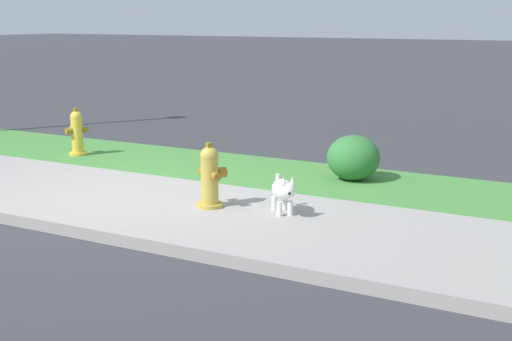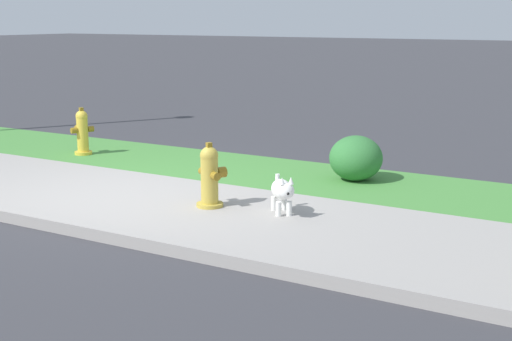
{
  "view_description": "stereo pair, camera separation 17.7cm",
  "coord_description": "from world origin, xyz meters",
  "px_view_note": "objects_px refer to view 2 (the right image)",
  "views": [
    {
      "loc": [
        5.33,
        -6.26,
        2.09
      ],
      "look_at": [
        1.57,
        0.55,
        0.4
      ],
      "focal_mm": 50.0,
      "sensor_mm": 36.0,
      "label": 1
    },
    {
      "loc": [
        5.48,
        -6.17,
        2.09
      ],
      "look_at": [
        1.57,
        0.55,
        0.4
      ],
      "focal_mm": 50.0,
      "sensor_mm": 36.0,
      "label": 2
    }
  ],
  "objects_px": {
    "fire_hydrant_far_end": "(210,176)",
    "shrub_bush_far_verge": "(356,158)",
    "fire_hydrant_mid_block": "(82,132)",
    "small_white_dog": "(282,191)"
  },
  "relations": [
    {
      "from": "fire_hydrant_far_end",
      "to": "small_white_dog",
      "type": "height_order",
      "value": "fire_hydrant_far_end"
    },
    {
      "from": "fire_hydrant_mid_block",
      "to": "fire_hydrant_far_end",
      "type": "bearing_deg",
      "value": -90.43
    },
    {
      "from": "fire_hydrant_far_end",
      "to": "fire_hydrant_mid_block",
      "type": "xyz_separation_m",
      "value": [
        -3.43,
        1.6,
        -0.0
      ]
    },
    {
      "from": "fire_hydrant_far_end",
      "to": "shrub_bush_far_verge",
      "type": "xyz_separation_m",
      "value": [
        0.89,
        2.06,
        -0.06
      ]
    },
    {
      "from": "small_white_dog",
      "to": "fire_hydrant_far_end",
      "type": "bearing_deg",
      "value": -122.61
    },
    {
      "from": "fire_hydrant_mid_block",
      "to": "shrub_bush_far_verge",
      "type": "xyz_separation_m",
      "value": [
        4.31,
        0.46,
        -0.06
      ]
    },
    {
      "from": "fire_hydrant_mid_block",
      "to": "small_white_dog",
      "type": "bearing_deg",
      "value": -84.51
    },
    {
      "from": "fire_hydrant_far_end",
      "to": "fire_hydrant_mid_block",
      "type": "bearing_deg",
      "value": -176.46
    },
    {
      "from": "fire_hydrant_far_end",
      "to": "shrub_bush_far_verge",
      "type": "distance_m",
      "value": 2.24
    },
    {
      "from": "small_white_dog",
      "to": "shrub_bush_far_verge",
      "type": "bearing_deg",
      "value": 138.22
    }
  ]
}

